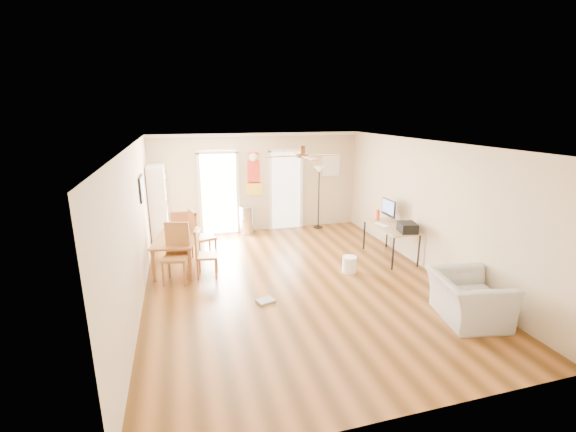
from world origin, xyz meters
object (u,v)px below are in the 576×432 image
object	(u,v)px
dining_chair_right_b	(207,253)
wastebasket_a	(349,264)
dining_chair_far	(182,231)
trash_can	(247,220)
torchiere_lamp	(319,197)
dining_chair_right_a	(203,235)
dining_table	(178,253)
dining_chair_near	(175,254)
printer	(408,227)
armchair	(468,298)
computer_desk	(390,242)
bookshelf	(159,205)

from	to	relation	value
dining_chair_right_b	wastebasket_a	world-z (taller)	dining_chair_right_b
dining_chair_far	trash_can	size ratio (longest dim) A/B	1.32
dining_chair_right_b	torchiere_lamp	distance (m)	4.09
torchiere_lamp	dining_chair_right_a	bearing A→B (deg)	-154.50
dining_table	torchiere_lamp	size ratio (longest dim) A/B	0.78
dining_chair_near	printer	size ratio (longest dim) A/B	2.85
printer	wastebasket_a	xyz separation A→B (m)	(-1.28, -0.02, -0.66)
torchiere_lamp	armchair	world-z (taller)	torchiere_lamp
dining_table	dining_chair_far	distance (m)	1.09
trash_can	dining_chair_right_b	bearing A→B (deg)	-116.11
dining_chair_near	wastebasket_a	xyz separation A→B (m)	(3.34, -0.47, -0.39)
dining_chair_far	printer	bearing A→B (deg)	158.64
dining_table	dining_chair_right_b	size ratio (longest dim) A/B	1.38
torchiere_lamp	computer_desk	bearing A→B (deg)	-73.94
dining_table	dining_chair_near	distance (m)	0.70
printer	computer_desk	bearing A→B (deg)	113.01
dining_chair_right_b	dining_chair_near	distance (m)	0.59
wastebasket_a	armchair	xyz separation A→B (m)	(0.98, -2.17, 0.19)
bookshelf	printer	bearing A→B (deg)	-17.48
dining_table	torchiere_lamp	xyz separation A→B (m)	(3.77, 1.94, 0.52)
armchair	dining_chair_far	bearing A→B (deg)	54.93
dining_table	dining_chair_near	world-z (taller)	dining_chair_near
dining_table	armchair	size ratio (longest dim) A/B	1.21
wastebasket_a	torchiere_lamp	bearing A→B (deg)	81.53
printer	armchair	world-z (taller)	printer
dining_table	dining_chair_right_b	xyz separation A→B (m)	(0.55, -0.56, 0.15)
dining_chair_far	trash_can	world-z (taller)	dining_chair_far
dining_chair_right_b	dining_table	bearing A→B (deg)	53.54
printer	dining_chair_near	bearing A→B (deg)	-172.98
dining_table	trash_can	bearing A→B (deg)	47.37
dining_chair_right_a	torchiere_lamp	xyz separation A→B (m)	(3.22, 1.54, 0.30)
printer	bookshelf	bearing A→B (deg)	162.84
dining_chair_near	trash_can	world-z (taller)	dining_chair_near
armchair	wastebasket_a	bearing A→B (deg)	35.51
dining_chair_right_b	wastebasket_a	size ratio (longest dim) A/B	2.94
dining_table	dining_chair_right_b	world-z (taller)	dining_chair_right_b
dining_chair_near	dining_chair_far	size ratio (longest dim) A/B	1.14
trash_can	torchiere_lamp	bearing A→B (deg)	0.64
dining_chair_far	dining_chair_near	bearing A→B (deg)	90.04
dining_chair_near	printer	bearing A→B (deg)	9.53
wastebasket_a	dining_chair_far	bearing A→B (deg)	145.54
dining_chair_near	computer_desk	xyz separation A→B (m)	(4.54, 0.04, -0.19)
dining_chair_right_b	dining_chair_far	size ratio (longest dim) A/B	0.99
bookshelf	dining_chair_far	xyz separation A→B (m)	(0.49, -0.66, -0.47)
printer	armchair	xyz separation A→B (m)	(-0.30, -2.20, -0.47)
printer	wastebasket_a	size ratio (longest dim) A/B	1.19
torchiere_lamp	dining_table	bearing A→B (deg)	-152.82
dining_chair_right_a	torchiere_lamp	size ratio (longest dim) A/B	0.65
dining_chair_near	torchiere_lamp	xyz separation A→B (m)	(3.80, 2.60, 0.30)
dining_chair_right_a	torchiere_lamp	world-z (taller)	torchiere_lamp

